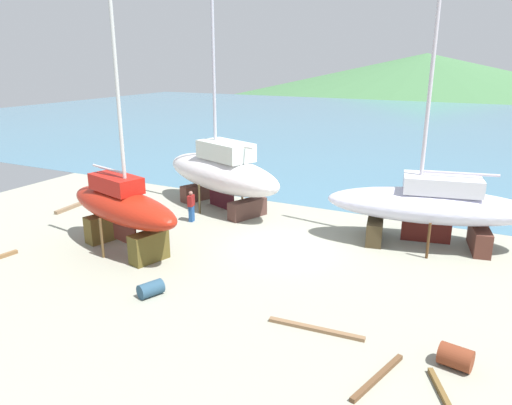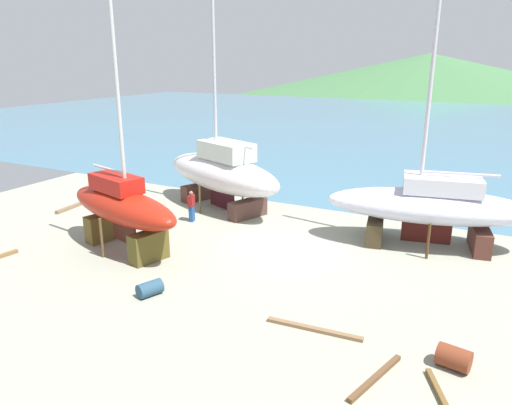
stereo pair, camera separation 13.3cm
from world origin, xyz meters
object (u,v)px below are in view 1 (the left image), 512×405
sailboat_far_slipway (221,172)px  worker (191,206)px  sailboat_large_starboard (430,205)px  sailboat_small_center (122,207)px  barrel_blue_faded (151,289)px  barrel_tar_black (456,357)px

sailboat_far_slipway → worker: 3.00m
sailboat_large_starboard → worker: 11.70m
sailboat_large_starboard → sailboat_far_slipway: sailboat_far_slipway is taller
sailboat_small_center → barrel_blue_faded: sailboat_small_center is taller
sailboat_far_slipway → worker: bearing=106.3°
sailboat_large_starboard → worker: bearing=-0.3°
sailboat_far_slipway → barrel_blue_faded: size_ratio=18.14×
worker → barrel_blue_faded: 8.25m
sailboat_small_center → sailboat_far_slipway: sailboat_far_slipway is taller
sailboat_far_slipway → barrel_blue_faded: sailboat_far_slipway is taller
barrel_blue_faded → barrel_tar_black: bearing=2.9°
barrel_blue_faded → barrel_tar_black: size_ratio=1.01×
sailboat_large_starboard → worker: size_ratio=8.25×
sailboat_far_slipway → worker: sailboat_far_slipway is taller
sailboat_small_center → barrel_tar_black: sailboat_small_center is taller
sailboat_small_center → barrel_tar_black: size_ratio=13.48×
sailboat_small_center → worker: bearing=100.1°
sailboat_small_center → barrel_blue_faded: size_ratio=13.30×
worker → barrel_blue_faded: size_ratio=1.85×
worker → barrel_tar_black: 15.25m
worker → barrel_tar_black: worker is taller
sailboat_small_center → worker: sailboat_small_center is taller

